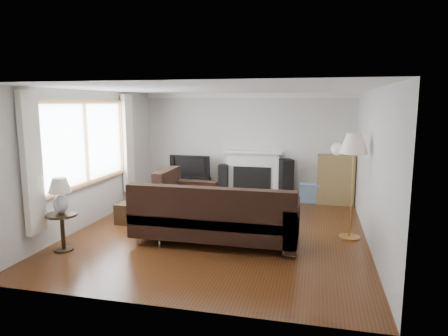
% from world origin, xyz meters
% --- Properties ---
extents(room, '(5.10, 5.60, 2.54)m').
position_xyz_m(room, '(0.00, 0.00, 1.25)').
color(room, '#4C2611').
rests_on(room, ground).
extents(window, '(0.12, 2.74, 1.54)m').
position_xyz_m(window, '(-2.45, -0.20, 1.55)').
color(window, brown).
rests_on(window, room).
extents(curtain_near, '(0.10, 0.35, 2.10)m').
position_xyz_m(curtain_near, '(-2.40, -1.72, 1.40)').
color(curtain_near, white).
rests_on(curtain_near, room).
extents(curtain_far, '(0.10, 0.35, 2.10)m').
position_xyz_m(curtain_far, '(-2.40, 1.32, 1.40)').
color(curtain_far, white).
rests_on(curtain_far, room).
extents(fireplace, '(1.40, 0.26, 1.15)m').
position_xyz_m(fireplace, '(0.15, 2.64, 0.57)').
color(fireplace, white).
rests_on(fireplace, room).
extents(tv_stand, '(0.90, 0.41, 0.45)m').
position_xyz_m(tv_stand, '(-1.34, 2.50, 0.23)').
color(tv_stand, black).
rests_on(tv_stand, ground).
extents(television, '(1.00, 0.13, 0.57)m').
position_xyz_m(television, '(-1.34, 2.50, 0.74)').
color(television, black).
rests_on(television, tv_stand).
extents(speaker_left, '(0.23, 0.27, 0.81)m').
position_xyz_m(speaker_left, '(-0.54, 2.55, 0.40)').
color(speaker_left, black).
rests_on(speaker_left, ground).
extents(speaker_right, '(0.38, 0.41, 0.99)m').
position_xyz_m(speaker_right, '(0.96, 2.51, 0.49)').
color(speaker_right, black).
rests_on(speaker_right, ground).
extents(bookshelf, '(0.81, 0.39, 1.12)m').
position_xyz_m(bookshelf, '(2.06, 2.53, 0.56)').
color(bookshelf, olive).
rests_on(bookshelf, ground).
extents(globe_lamp, '(0.27, 0.27, 0.27)m').
position_xyz_m(globe_lamp, '(2.06, 2.53, 1.25)').
color(globe_lamp, white).
rests_on(globe_lamp, bookshelf).
extents(sectional_sofa, '(2.89, 2.11, 0.93)m').
position_xyz_m(sectional_sofa, '(0.06, -0.55, 0.47)').
color(sectional_sofa, black).
rests_on(sectional_sofa, ground).
extents(coffee_table, '(1.23, 0.77, 0.45)m').
position_xyz_m(coffee_table, '(0.28, 1.02, 0.23)').
color(coffee_table, '#986B48').
rests_on(coffee_table, ground).
extents(footstool, '(0.49, 0.49, 0.39)m').
position_xyz_m(footstool, '(-1.79, 0.11, 0.19)').
color(footstool, black).
rests_on(footstool, ground).
extents(floor_lamp, '(0.48, 0.48, 1.78)m').
position_xyz_m(floor_lamp, '(2.22, 0.15, 0.89)').
color(floor_lamp, '#CB9146').
rests_on(floor_lamp, ground).
extents(side_table, '(0.47, 0.47, 0.59)m').
position_xyz_m(side_table, '(-2.15, -1.46, 0.29)').
color(side_table, black).
rests_on(side_table, ground).
extents(table_lamp, '(0.34, 0.34, 0.55)m').
position_xyz_m(table_lamp, '(-2.15, -1.46, 0.86)').
color(table_lamp, silver).
rests_on(table_lamp, side_table).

